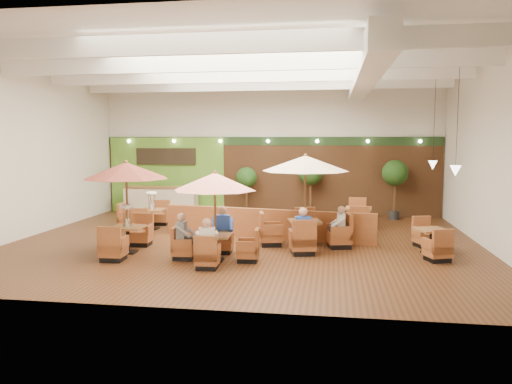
% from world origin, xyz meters
% --- Properties ---
extents(room, '(14.04, 14.00, 5.52)m').
position_xyz_m(room, '(0.25, 1.22, 3.63)').
color(room, '#381E0F').
rests_on(room, ground).
extents(service_counter, '(3.00, 0.75, 1.18)m').
position_xyz_m(service_counter, '(-4.40, 5.10, 0.58)').
color(service_counter, beige).
rests_on(service_counter, ground).
extents(booth_divider, '(6.76, 1.27, 0.94)m').
position_xyz_m(booth_divider, '(0.59, 0.73, 0.47)').
color(booth_divider, brown).
rests_on(booth_divider, ground).
extents(table_0, '(2.36, 2.51, 2.56)m').
position_xyz_m(table_0, '(-2.92, -1.80, 1.94)').
color(table_0, brown).
rests_on(table_0, ground).
extents(table_1, '(2.28, 2.28, 2.33)m').
position_xyz_m(table_1, '(-0.33, -2.30, 1.61)').
color(table_1, brown).
rests_on(table_1, ground).
extents(table_2, '(2.76, 2.76, 2.71)m').
position_xyz_m(table_2, '(1.85, -0.28, 1.84)').
color(table_2, brown).
rests_on(table_2, ground).
extents(table_3, '(1.63, 2.40, 1.48)m').
position_xyz_m(table_3, '(-3.80, 1.80, 0.44)').
color(table_3, brown).
rests_on(table_3, ground).
extents(table_4, '(1.00, 2.48, 0.87)m').
position_xyz_m(table_4, '(5.32, -0.65, 0.33)').
color(table_4, brown).
rests_on(table_4, ground).
extents(table_5, '(0.96, 2.66, 0.98)m').
position_xyz_m(table_5, '(3.54, 2.83, 0.37)').
color(table_5, brown).
rests_on(table_5, ground).
extents(topiary_0, '(0.86, 0.86, 2.00)m').
position_xyz_m(topiary_0, '(-0.83, 5.30, 1.49)').
color(topiary_0, black).
rests_on(topiary_0, ground).
extents(topiary_1, '(0.99, 0.99, 2.29)m').
position_xyz_m(topiary_1, '(1.77, 5.30, 1.71)').
color(topiary_1, black).
rests_on(topiary_1, ground).
extents(topiary_2, '(1.00, 1.00, 2.33)m').
position_xyz_m(topiary_2, '(5.03, 5.30, 1.73)').
color(topiary_2, black).
rests_on(topiary_2, ground).
extents(diner_0, '(0.42, 0.37, 0.79)m').
position_xyz_m(diner_0, '(-0.33, -3.15, 0.76)').
color(diner_0, silver).
rests_on(diner_0, ground).
extents(diner_1, '(0.45, 0.39, 0.84)m').
position_xyz_m(diner_1, '(-0.33, -1.45, 0.77)').
color(diner_1, blue).
rests_on(diner_1, ground).
extents(diner_2, '(0.30, 0.37, 0.76)m').
position_xyz_m(diner_2, '(-1.18, -2.30, 0.74)').
color(diner_2, gray).
rests_on(diner_2, ground).
extents(diner_3, '(0.45, 0.39, 0.84)m').
position_xyz_m(diner_3, '(1.85, -1.28, 0.77)').
color(diner_3, blue).
rests_on(diner_3, ground).
extents(diner_4, '(0.31, 0.38, 0.76)m').
position_xyz_m(diner_4, '(2.85, -0.28, 0.74)').
color(diner_4, silver).
rests_on(diner_4, ground).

